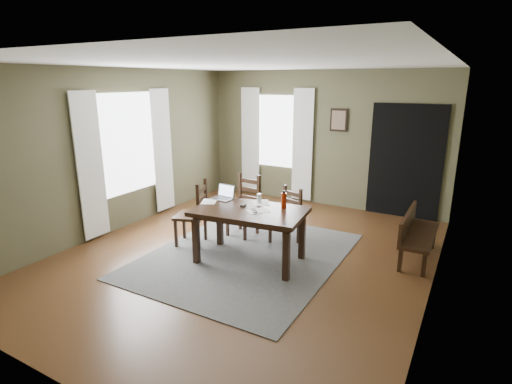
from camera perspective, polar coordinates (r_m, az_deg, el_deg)
The scene contains 24 objects.
ground at distance 5.97m, azimuth -1.43°, elevation -9.08°, with size 5.00×6.00×0.01m.
room_shell at distance 5.47m, azimuth -1.55°, elevation 8.41°, with size 5.02×6.02×2.71m.
rug at distance 5.96m, azimuth -1.43°, elevation -8.99°, with size 2.60×3.20×0.01m.
dining_table at distance 5.54m, azimuth -0.91°, elevation -3.44°, with size 1.62×1.08×0.76m.
chair_end at distance 6.25m, azimuth -8.89°, elevation -3.12°, with size 0.56×0.56×1.01m.
chair_back_left at distance 6.58m, azimuth -1.68°, elevation -2.02°, with size 0.48×0.48×1.00m.
chair_back_right at distance 6.27m, azimuth 4.40°, elevation -3.53°, with size 0.49×0.49×0.88m.
bench at distance 6.15m, azimuth 21.79°, elevation -5.25°, with size 0.40×1.23×0.70m.
laptop at distance 6.02m, azimuth -4.59°, elevation -0.43°, with size 0.32×0.26×0.21m.
computer_mouse at distance 5.64m, azimuth -1.85°, elevation -1.92°, with size 0.05×0.09×0.03m, color #3F3F42.
tv_remote at distance 5.43m, azimuth -0.27°, elevation -2.69°, with size 0.05×0.18×0.02m, color black.
drinking_glass at distance 5.77m, azimuth 0.45°, elevation -0.93°, with size 0.06×0.06×0.14m, color silver.
water_bottle at distance 5.54m, azimuth 4.00°, elevation -1.18°, with size 0.09×0.09×0.25m.
paper_a at distance 5.90m, azimuth -6.73°, elevation -1.35°, with size 0.21×0.27×0.00m, color white.
paper_b at distance 5.44m, azimuth 0.32°, elevation -2.72°, with size 0.22×0.28×0.00m, color white.
paper_c at distance 5.81m, azimuth 0.70°, elevation -1.52°, with size 0.24×0.31×0.00m, color white.
window_left at distance 7.22m, azimuth -17.88°, elevation 6.61°, with size 0.01×1.30×1.70m.
window_back at distance 8.57m, azimuth 2.92°, elevation 8.65°, with size 1.00×0.01×1.50m.
curtain_left_near at distance 6.72m, azimuth -22.60°, elevation 3.36°, with size 0.03×0.48×2.30m.
curtain_left_far at distance 7.82m, azimuth -13.21°, elevation 5.72°, with size 0.03×0.48×2.30m.
curtain_back_left at distance 8.87m, azimuth -0.80°, elevation 7.27°, with size 0.44×0.03×2.30m.
curtain_back_right at distance 8.33m, azimuth 6.65°, elevation 6.62°, with size 0.44×0.03×2.30m.
framed_picture at distance 8.04m, azimuth 11.73°, elevation 10.03°, with size 0.34×0.03×0.44m.
doorway_back at distance 7.84m, azimuth 20.54°, elevation 4.06°, with size 1.30×0.03×2.10m.
Camera 1 is at (2.78, -4.66, 2.49)m, focal length 28.00 mm.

